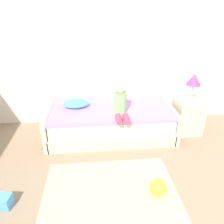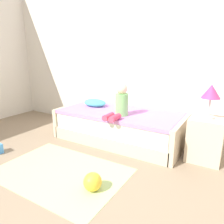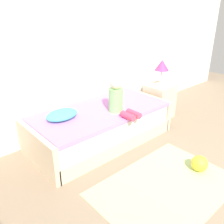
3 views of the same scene
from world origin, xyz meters
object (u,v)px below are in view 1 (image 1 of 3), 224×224
nightstand (187,116)px  pillow (76,103)px  toy_ball (158,187)px  toy_block (5,202)px  child_figure (121,102)px  table_lamp (194,81)px  bed (111,121)px

nightstand → pillow: size_ratio=1.36×
nightstand → toy_ball: nightstand is taller
toy_block → child_figure: bearing=39.3°
nightstand → table_lamp: table_lamp is taller
table_lamp → pillow: table_lamp is taller
toy_block → table_lamp: bearing=27.5°
table_lamp → toy_ball: bearing=-123.8°
nightstand → toy_block: bearing=-152.5°
pillow → bed: bearing=-9.8°
nightstand → pillow: pillow is taller
toy_ball → toy_block: size_ratio=1.42×
table_lamp → pillow: bearing=176.4°
nightstand → toy_ball: size_ratio=2.96×
table_lamp → toy_block: table_lamp is taller
table_lamp → toy_block: 3.11m
bed → toy_block: bed is taller
nightstand → pillow: (-1.93, 0.12, 0.26)m
child_figure → pillow: (-0.71, 0.33, -0.14)m
child_figure → toy_ball: (0.30, -1.16, -0.60)m
child_figure → toy_ball: bearing=-75.3°
bed → toy_ball: 1.46m
nightstand → child_figure: bearing=-170.4°
table_lamp → nightstand: bearing=-90.0°
bed → nightstand: size_ratio=3.52×
table_lamp → child_figure: table_lamp is taller
toy_block → bed: bearing=47.1°
pillow → toy_ball: pillow is taller
table_lamp → toy_block: size_ratio=3.15×
bed → pillow: 0.67m
bed → nightstand: bearing=-0.9°
bed → pillow: (-0.58, 0.10, 0.32)m
table_lamp → toy_block: (-2.65, -1.38, -0.87)m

